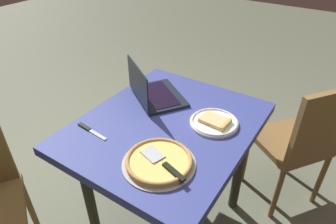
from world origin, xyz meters
The scene contains 7 objects.
ground_plane centered at (0.00, 0.00, 0.00)m, with size 12.00×12.00×0.00m, color #606751.
dining_table centered at (0.00, 0.00, 0.67)m, with size 1.01×0.84×0.77m.
laptop centered at (-0.16, -0.20, 0.82)m, with size 0.40×0.42×0.23m.
pizza_plate centered at (-0.13, 0.21, 0.79)m, with size 0.25×0.25×0.04m.
pizza_tray centered at (0.27, 0.14, 0.79)m, with size 0.32×0.32×0.04m.
table_knife centered at (0.26, -0.29, 0.78)m, with size 0.04×0.20×0.01m.
chair_near centered at (-0.58, 0.60, 0.52)m, with size 0.55×0.55×0.93m.
Camera 1 is at (1.03, 0.68, 1.68)m, focal length 31.32 mm.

